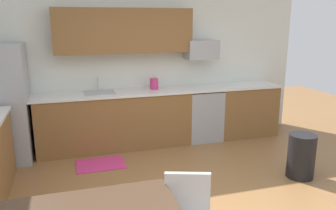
{
  "coord_description": "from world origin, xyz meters",
  "views": [
    {
      "loc": [
        -1.22,
        -3.06,
        2.07
      ],
      "look_at": [
        0.0,
        1.0,
        1.0
      ],
      "focal_mm": 36.26,
      "sensor_mm": 36.0,
      "label": 1
    }
  ],
  "objects_px": {
    "kettle": "(154,84)",
    "trash_bin": "(301,156)",
    "microwave": "(201,50)",
    "oven_range": "(202,114)",
    "refrigerator": "(1,105)"
  },
  "relations": [
    {
      "from": "microwave",
      "to": "oven_range",
      "type": "bearing_deg",
      "value": -90.0
    },
    {
      "from": "kettle",
      "to": "trash_bin",
      "type": "bearing_deg",
      "value": -50.6
    },
    {
      "from": "oven_range",
      "to": "kettle",
      "type": "distance_m",
      "value": 1.02
    },
    {
      "from": "refrigerator",
      "to": "kettle",
      "type": "distance_m",
      "value": 2.35
    },
    {
      "from": "refrigerator",
      "to": "microwave",
      "type": "xyz_separation_m",
      "value": [
        3.2,
        0.18,
        0.7
      ]
    },
    {
      "from": "refrigerator",
      "to": "oven_range",
      "type": "height_order",
      "value": "refrigerator"
    },
    {
      "from": "refrigerator",
      "to": "trash_bin",
      "type": "xyz_separation_m",
      "value": [
        3.89,
        -1.75,
        -0.57
      ]
    },
    {
      "from": "kettle",
      "to": "refrigerator",
      "type": "bearing_deg",
      "value": -176.82
    },
    {
      "from": "refrigerator",
      "to": "trash_bin",
      "type": "bearing_deg",
      "value": -24.21
    },
    {
      "from": "microwave",
      "to": "kettle",
      "type": "bearing_deg",
      "value": -176.65
    },
    {
      "from": "trash_bin",
      "to": "microwave",
      "type": "bearing_deg",
      "value": 109.66
    },
    {
      "from": "oven_range",
      "to": "microwave",
      "type": "height_order",
      "value": "microwave"
    },
    {
      "from": "refrigerator",
      "to": "trash_bin",
      "type": "height_order",
      "value": "refrigerator"
    },
    {
      "from": "oven_range",
      "to": "kettle",
      "type": "xyz_separation_m",
      "value": [
        -0.85,
        0.05,
        0.56
      ]
    },
    {
      "from": "microwave",
      "to": "trash_bin",
      "type": "bearing_deg",
      "value": -70.34
    }
  ]
}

